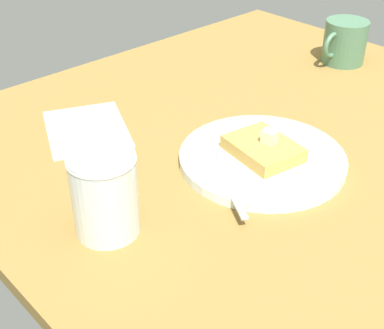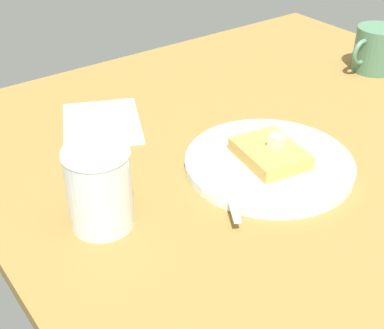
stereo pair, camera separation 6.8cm
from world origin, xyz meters
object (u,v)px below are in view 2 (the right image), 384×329
(plate, at_px, (269,163))
(syrup_jar, at_px, (100,192))
(fork, at_px, (225,179))
(coffee_mug, at_px, (376,49))
(napkin, at_px, (102,123))

(plate, relative_size, syrup_jar, 2.28)
(plate, xyz_separation_m, fork, (0.08, 0.00, 0.01))
(fork, bearing_deg, coffee_mug, -163.94)
(napkin, height_order, coffee_mug, coffee_mug)
(syrup_jar, bearing_deg, napkin, -117.61)
(fork, bearing_deg, napkin, -79.42)
(coffee_mug, bearing_deg, plate, 18.69)
(plate, height_order, coffee_mug, coffee_mug)
(fork, xyz_separation_m, coffee_mug, (-0.49, -0.14, 0.03))
(napkin, distance_m, coffee_mug, 0.55)
(fork, height_order, coffee_mug, coffee_mug)
(napkin, relative_size, coffee_mug, 1.40)
(syrup_jar, bearing_deg, coffee_mug, -170.64)
(napkin, bearing_deg, plate, 117.46)
(plate, xyz_separation_m, napkin, (0.13, -0.25, -0.01))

